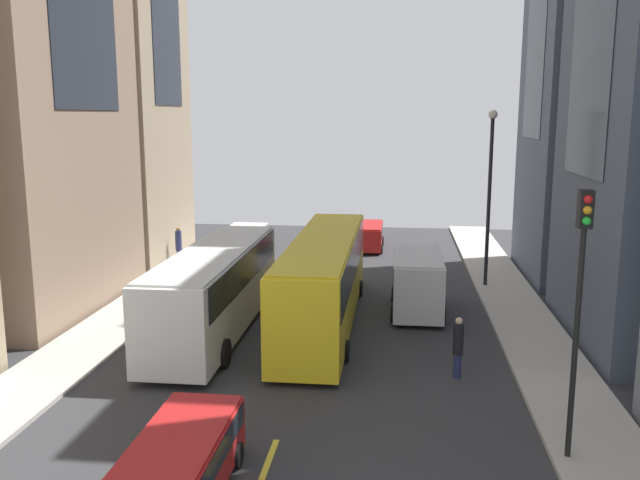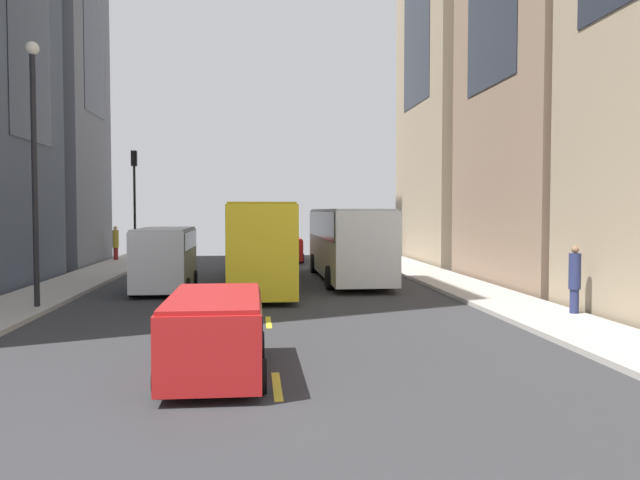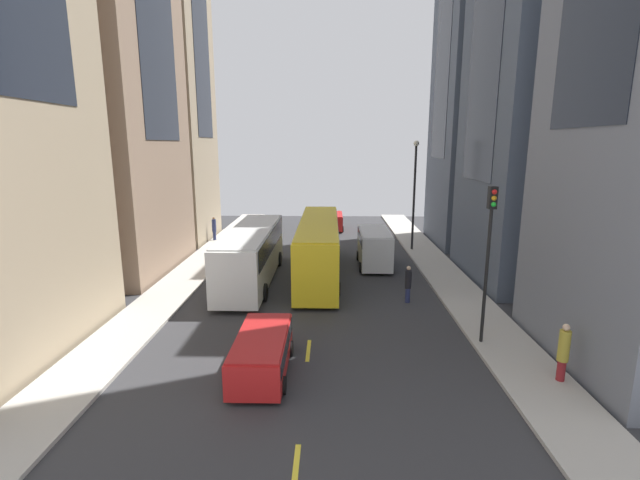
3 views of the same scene
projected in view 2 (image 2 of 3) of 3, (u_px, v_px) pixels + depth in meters
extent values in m
plane|color=#333335|center=(265.00, 293.00, 26.13)|extent=(43.44, 43.44, 0.00)
cube|color=#B2ADA3|center=(467.00, 288.00, 26.97)|extent=(2.72, 44.00, 0.15)
cube|color=#B2ADA3|center=(48.00, 293.00, 25.28)|extent=(2.72, 44.00, 0.15)
cube|color=yellow|center=(260.00, 256.00, 47.00)|extent=(0.16, 2.00, 0.01)
cube|color=yellow|center=(261.00, 264.00, 40.04)|extent=(0.16, 2.00, 0.01)
cube|color=yellow|center=(262.00, 275.00, 33.08)|extent=(0.16, 2.00, 0.01)
cube|color=yellow|center=(265.00, 292.00, 26.13)|extent=(0.16, 2.00, 0.01)
cube|color=yellow|center=(269.00, 322.00, 19.17)|extent=(0.16, 2.00, 0.01)
cube|color=yellow|center=(277.00, 386.00, 12.21)|extent=(0.16, 2.00, 0.01)
cube|color=silver|center=(347.00, 243.00, 30.82)|extent=(2.55, 11.73, 3.00)
cube|color=black|center=(347.00, 225.00, 30.79)|extent=(2.60, 10.79, 1.20)
cube|color=beige|center=(347.00, 210.00, 30.75)|extent=(2.45, 11.26, 0.08)
cylinder|color=black|center=(387.00, 277.00, 27.39)|extent=(0.46, 1.00, 1.00)
cylinder|color=black|center=(332.00, 277.00, 27.15)|extent=(0.46, 1.00, 1.00)
cylinder|color=black|center=(359.00, 263.00, 34.61)|extent=(0.46, 1.00, 1.00)
cylinder|color=black|center=(315.00, 263.00, 34.38)|extent=(0.46, 1.00, 1.00)
cube|color=yellow|center=(260.00, 243.00, 28.69)|extent=(2.45, 13.92, 3.30)
cube|color=black|center=(260.00, 224.00, 28.65)|extent=(2.50, 12.81, 1.48)
cube|color=gold|center=(260.00, 205.00, 28.61)|extent=(2.35, 13.36, 0.08)
cylinder|color=black|center=(292.00, 288.00, 24.58)|extent=(0.44, 0.76, 0.76)
cylinder|color=black|center=(231.00, 288.00, 24.35)|extent=(0.44, 0.76, 0.76)
cylinder|color=black|center=(282.00, 268.00, 33.16)|extent=(0.44, 0.76, 0.76)
cylinder|color=black|center=(237.00, 268.00, 32.93)|extent=(0.44, 0.76, 0.76)
cube|color=white|center=(165.00, 259.00, 26.36)|extent=(2.05, 5.14, 2.30)
cube|color=black|center=(165.00, 240.00, 26.33)|extent=(2.09, 4.73, 0.69)
cube|color=silver|center=(165.00, 229.00, 26.31)|extent=(1.97, 4.93, 0.08)
cylinder|color=black|center=(185.00, 287.00, 24.92)|extent=(0.37, 0.72, 0.72)
cylinder|color=black|center=(134.00, 288.00, 24.73)|extent=(0.37, 0.72, 0.72)
cylinder|color=black|center=(193.00, 279.00, 28.09)|extent=(0.37, 0.72, 0.72)
cylinder|color=black|center=(148.00, 279.00, 27.90)|extent=(0.37, 0.72, 0.72)
cube|color=red|center=(215.00, 333.00, 12.95)|extent=(1.82, 4.30, 1.37)
cube|color=black|center=(215.00, 316.00, 12.93)|extent=(1.86, 3.96, 0.57)
cube|color=#A91A1A|center=(214.00, 297.00, 12.92)|extent=(1.75, 4.13, 0.08)
cylinder|color=black|center=(258.00, 376.00, 11.73)|extent=(0.33, 0.62, 0.62)
cylinder|color=black|center=(163.00, 379.00, 11.56)|extent=(0.33, 0.62, 0.62)
cylinder|color=black|center=(257.00, 346.00, 14.38)|extent=(0.33, 0.62, 0.62)
cylinder|color=black|center=(180.00, 347.00, 14.21)|extent=(0.33, 0.62, 0.62)
cube|color=red|center=(286.00, 249.00, 42.05)|extent=(1.88, 4.62, 1.26)
cube|color=black|center=(286.00, 244.00, 42.03)|extent=(1.92, 4.25, 0.53)
cube|color=#A91A1A|center=(286.00, 239.00, 42.02)|extent=(1.80, 4.44, 0.08)
cylinder|color=black|center=(301.00, 258.00, 40.73)|extent=(0.34, 0.62, 0.62)
cylinder|color=black|center=(273.00, 258.00, 40.56)|extent=(0.34, 0.62, 0.62)
cylinder|color=black|center=(298.00, 255.00, 43.58)|extent=(0.34, 0.62, 0.62)
cylinder|color=black|center=(272.00, 255.00, 43.41)|extent=(0.34, 0.62, 0.62)
cylinder|color=maroon|center=(116.00, 254.00, 41.52)|extent=(0.29, 0.29, 0.76)
cylinder|color=gold|center=(116.00, 239.00, 41.48)|extent=(0.39, 0.39, 1.13)
sphere|color=beige|center=(115.00, 228.00, 41.45)|extent=(0.26, 0.26, 0.26)
cylinder|color=navy|center=(162.00, 266.00, 33.60)|extent=(0.26, 0.26, 0.81)
cylinder|color=black|center=(162.00, 249.00, 33.56)|extent=(0.35, 0.35, 1.02)
sphere|color=beige|center=(162.00, 237.00, 33.53)|extent=(0.23, 0.23, 0.23)
cylinder|color=navy|center=(574.00, 301.00, 19.93)|extent=(0.27, 0.27, 0.74)
cylinder|color=navy|center=(575.00, 271.00, 19.89)|extent=(0.36, 0.36, 1.09)
sphere|color=#8C6647|center=(575.00, 250.00, 19.86)|extent=(0.23, 0.23, 0.23)
cylinder|color=black|center=(135.00, 215.00, 38.42)|extent=(0.14, 0.14, 5.75)
cube|color=black|center=(134.00, 158.00, 38.27)|extent=(0.32, 0.32, 0.90)
sphere|color=red|center=(135.00, 154.00, 38.43)|extent=(0.20, 0.20, 0.20)
sphere|color=orange|center=(135.00, 159.00, 38.44)|extent=(0.20, 0.20, 0.20)
sphere|color=green|center=(135.00, 163.00, 38.45)|extent=(0.20, 0.20, 0.20)
cylinder|color=black|center=(35.00, 181.00, 21.18)|extent=(0.18, 0.18, 8.18)
sphere|color=silver|center=(32.00, 48.00, 20.99)|extent=(0.44, 0.44, 0.44)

